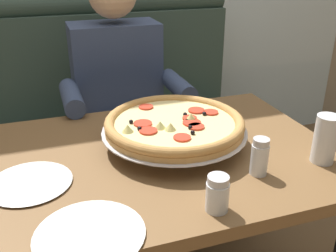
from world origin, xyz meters
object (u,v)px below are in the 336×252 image
object	(u,v)px
booth_bench	(113,134)
pizza	(174,125)
diner_main	(122,96)
drinking_glass	(325,141)
dining_table	(161,179)
shaker_oregano	(259,159)
plate_near_right	(30,181)
plate_near_left	(89,232)
patio_chair	(253,48)
shaker_parmesan	(217,196)

from	to	relation	value
booth_bench	pizza	bearing A→B (deg)	-85.99
diner_main	drinking_glass	distance (m)	0.93
pizza	dining_table	bearing A→B (deg)	-146.60
shaker_oregano	plate_near_right	bearing A→B (deg)	166.28
plate_near_left	booth_bench	bearing A→B (deg)	77.14
patio_chair	pizza	bearing A→B (deg)	-126.74
dining_table	shaker_oregano	distance (m)	0.34
plate_near_left	plate_near_right	distance (m)	0.29
dining_table	pizza	distance (m)	0.19
plate_near_right	drinking_glass	world-z (taller)	drinking_glass
booth_bench	drinking_glass	size ratio (longest dim) A/B	9.78
booth_bench	dining_table	bearing A→B (deg)	-90.00
diner_main	shaker_parmesan	xyz separation A→B (m)	(0.03, -0.93, 0.06)
patio_chair	shaker_parmesan	bearing A→B (deg)	-122.38
plate_near_right	pizza	bearing A→B (deg)	11.81
shaker_oregano	shaker_parmesan	bearing A→B (deg)	-148.00
shaker_parmesan	plate_near_left	size ratio (longest dim) A/B	0.38
plate_near_left	drinking_glass	bearing A→B (deg)	8.89
shaker_oregano	plate_near_left	xyz separation A→B (m)	(-0.50, -0.11, -0.04)
shaker_oregano	plate_near_left	distance (m)	0.51
plate_near_left	drinking_glass	size ratio (longest dim) A/B	1.70
pizza	patio_chair	size ratio (longest dim) A/B	0.55
pizza	plate_near_left	bearing A→B (deg)	-132.57
plate_near_right	drinking_glass	distance (m)	0.86
plate_near_left	dining_table	bearing A→B (deg)	49.73
dining_table	shaker_parmesan	distance (m)	0.36
shaker_oregano	patio_chair	world-z (taller)	patio_chair
shaker_parmesan	diner_main	bearing A→B (deg)	92.10
booth_bench	shaker_parmesan	bearing A→B (deg)	-88.07
booth_bench	dining_table	size ratio (longest dim) A/B	1.31
booth_bench	plate_near_left	size ratio (longest dim) A/B	5.75
booth_bench	plate_near_right	world-z (taller)	booth_bench
shaker_parmesan	pizza	bearing A→B (deg)	87.17
plate_near_right	dining_table	bearing A→B (deg)	8.14
drinking_glass	dining_table	bearing A→B (deg)	155.00
pizza	plate_near_left	world-z (taller)	pizza
plate_near_right	patio_chair	distance (m)	2.74
booth_bench	diner_main	bearing A→B (deg)	-88.65
pizza	shaker_parmesan	bearing A→B (deg)	-92.83
pizza	shaker_parmesan	size ratio (longest dim) A/B	4.94
diner_main	pizza	bearing A→B (deg)	-84.74
shaker_oregano	dining_table	bearing A→B (deg)	137.30
shaker_parmesan	plate_near_right	size ratio (longest dim) A/B	0.41
shaker_parmesan	plate_near_right	distance (m)	0.51
shaker_oregano	plate_near_right	world-z (taller)	shaker_oregano
booth_bench	patio_chair	xyz separation A→B (m)	(1.47, 1.06, 0.13)
plate_near_left	drinking_glass	distance (m)	0.73
pizza	shaker_oregano	bearing A→B (deg)	-55.80
shaker_parmesan	drinking_glass	xyz separation A→B (m)	(0.41, 0.12, 0.03)
diner_main	shaker_parmesan	bearing A→B (deg)	-87.90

